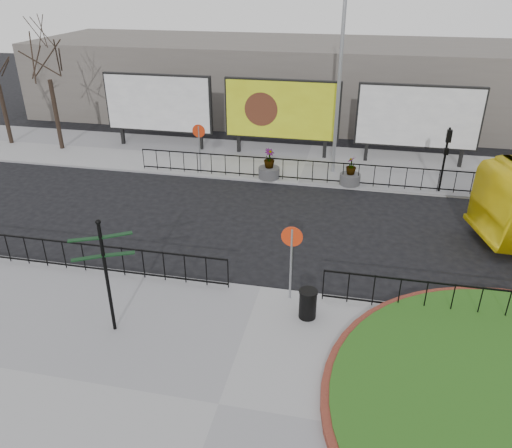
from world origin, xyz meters
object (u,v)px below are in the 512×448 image
(lamp_post, at_px, (340,76))
(billboard_mid, at_px, (282,110))
(planter_a, at_px, (269,168))
(litter_bin, at_px, (308,304))
(fingerpost_sign, at_px, (105,266))
(planter_c, at_px, (350,175))

(lamp_post, bearing_deg, billboard_mid, 146.75)
(planter_a, bearing_deg, litter_bin, -73.57)
(lamp_post, bearing_deg, fingerpost_sign, -110.26)
(litter_bin, xyz_separation_m, planter_c, (0.78, 10.65, -0.00))
(fingerpost_sign, relative_size, planter_a, 2.36)
(billboard_mid, height_order, litter_bin, billboard_mid)
(lamp_post, relative_size, fingerpost_sign, 2.67)
(billboard_mid, relative_size, fingerpost_sign, 1.79)
(billboard_mid, relative_size, planter_a, 4.22)
(litter_bin, height_order, planter_c, planter_c)
(lamp_post, relative_size, litter_bin, 10.17)
(fingerpost_sign, xyz_separation_m, planter_a, (2.14, 12.34, -1.59))
(billboard_mid, distance_m, lamp_post, 4.23)
(planter_a, relative_size, planter_c, 1.07)
(billboard_mid, relative_size, litter_bin, 6.83)
(billboard_mid, relative_size, planter_c, 4.52)
(lamp_post, height_order, fingerpost_sign, lamp_post)
(planter_c, bearing_deg, billboard_mid, 137.66)
(billboard_mid, xyz_separation_m, planter_a, (-0.00, -3.57, -1.98))
(litter_bin, bearing_deg, lamp_post, 90.63)
(lamp_post, distance_m, planter_c, 4.63)
(fingerpost_sign, height_order, litter_bin, fingerpost_sign)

